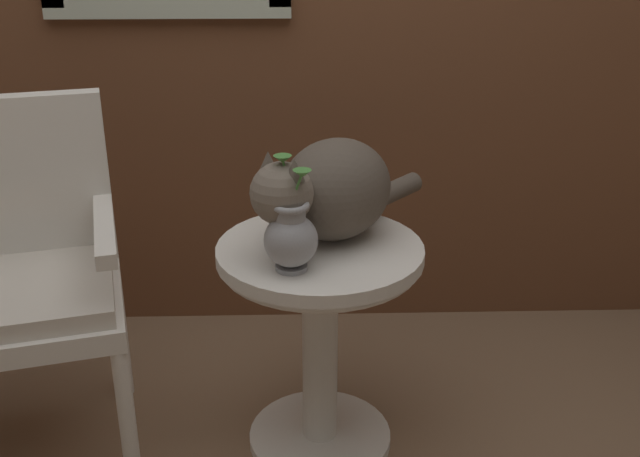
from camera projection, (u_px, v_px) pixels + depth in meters
The scene contains 4 objects.
wicker_side_table at pixel (320, 311), 2.05m from camera, with size 0.54×0.54×0.63m.
wicker_chair at pixel (18, 266), 2.03m from camera, with size 0.63×0.61×0.98m.
cat at pixel (330, 190), 1.97m from camera, with size 0.49×0.52×0.28m.
pewter_vase_with_ivy at pixel (291, 235), 1.82m from camera, with size 0.13×0.13×0.28m.
Camera 1 is at (0.07, -1.70, 1.46)m, focal length 42.67 mm.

